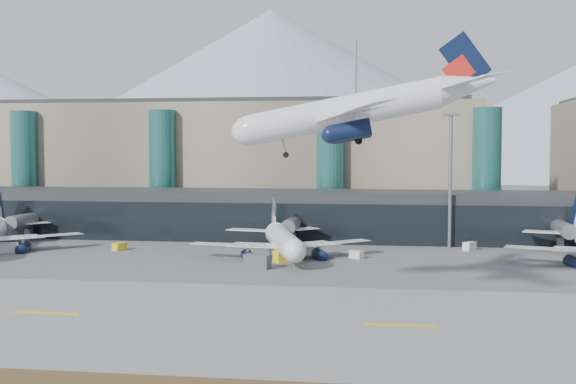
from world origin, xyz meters
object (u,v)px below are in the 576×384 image
object	(u,v)px
jet_parked_mid	(281,233)
veh_d	(469,246)
lightmast_mid	(450,172)
veh_g	(357,255)
veh_b	(119,247)
veh_c	(257,261)
hero_jet	(371,100)
veh_a	(8,247)
veh_h	(287,255)

from	to	relation	value
jet_parked_mid	veh_d	bearing A→B (deg)	-86.23
lightmast_mid	veh_g	size ratio (longest dim) A/B	11.15
veh_b	veh_c	world-z (taller)	veh_c
hero_jet	jet_parked_mid	world-z (taller)	hero_jet
veh_g	hero_jet	bearing A→B (deg)	-49.79
lightmast_mid	veh_c	distance (m)	45.03
veh_a	veh_g	size ratio (longest dim) A/B	1.58
veh_b	veh_c	size ratio (longest dim) A/B	0.61
veh_c	veh_d	size ratio (longest dim) A/B	1.46
veh_c	veh_g	xyz separation A→B (m)	(14.96, 12.49, -0.44)
veh_g	jet_parked_mid	bearing A→B (deg)	-148.06
hero_jet	veh_a	bearing A→B (deg)	149.64
lightmast_mid	hero_jet	distance (m)	56.27
veh_c	hero_jet	bearing A→B (deg)	-40.72
lightmast_mid	jet_parked_mid	world-z (taller)	lightmast_mid
veh_a	hero_jet	bearing A→B (deg)	-48.46
veh_d	veh_g	world-z (taller)	veh_d
hero_jet	veh_c	xyz separation A→B (m)	(-18.28, 24.75, -23.43)
hero_jet	veh_g	xyz separation A→B (m)	(-3.32, 37.24, -23.87)
veh_g	lightmast_mid	bearing A→B (deg)	79.31
jet_parked_mid	veh_c	bearing A→B (deg)	156.05
veh_g	veh_c	bearing A→B (deg)	-105.02
hero_jet	veh_d	xyz separation A→B (m)	(16.92, 50.06, -23.76)
veh_d	veh_h	xyz separation A→B (m)	(-31.50, -18.07, 0.42)
veh_h	veh_d	bearing A→B (deg)	-5.27
hero_jet	veh_c	distance (m)	38.67
jet_parked_mid	veh_h	world-z (taller)	jet_parked_mid
jet_parked_mid	veh_g	size ratio (longest dim) A/B	14.64
hero_jet	veh_c	world-z (taller)	hero_jet
veh_c	veh_b	bearing A→B (deg)	163.49
veh_h	veh_a	bearing A→B (deg)	141.26
jet_parked_mid	veh_g	xyz separation A→B (m)	(13.14, -0.73, -3.41)
hero_jet	veh_g	bearing A→B (deg)	92.81
hero_jet	veh_h	world-z (taller)	hero_jet
veh_h	veh_g	bearing A→B (deg)	-10.11
lightmast_mid	veh_b	world-z (taller)	lightmast_mid
veh_d	veh_h	world-z (taller)	veh_h
veh_b	veh_g	world-z (taller)	veh_b
jet_parked_mid	veh_a	xyz separation A→B (m)	(-49.61, -2.73, -3.06)
hero_jet	veh_c	bearing A→B (deg)	124.17
veh_d	veh_h	bearing A→B (deg)	154.98
hero_jet	veh_a	distance (m)	78.49
veh_a	veh_h	size ratio (longest dim) A/B	0.84
jet_parked_mid	veh_c	xyz separation A→B (m)	(-1.81, -13.22, -2.97)
veh_d	veh_c	bearing A→B (deg)	160.86
veh_a	veh_c	xyz separation A→B (m)	(47.80, -10.50, 0.08)
jet_parked_mid	veh_d	world-z (taller)	jet_parked_mid
veh_b	veh_h	size ratio (longest dim) A/B	0.56
veh_c	veh_d	bearing A→B (deg)	48.56
veh_c	lightmast_mid	bearing A→B (deg)	55.07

